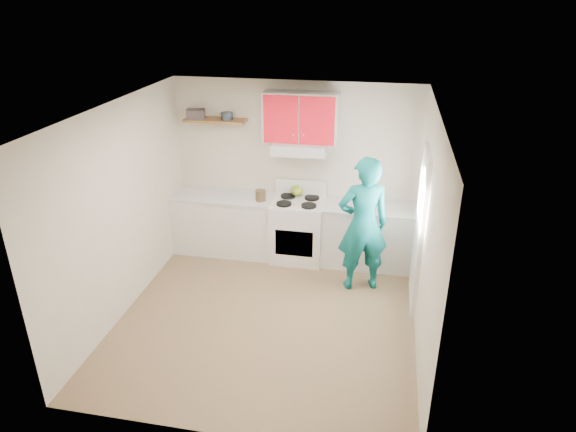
% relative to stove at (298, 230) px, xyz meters
% --- Properties ---
extents(floor, '(3.80, 3.80, 0.00)m').
position_rel_stove_xyz_m(floor, '(-0.10, -1.57, -0.46)').
color(floor, brown).
rests_on(floor, ground).
extents(ceiling, '(3.60, 3.80, 0.04)m').
position_rel_stove_xyz_m(ceiling, '(-0.10, -1.57, 2.14)').
color(ceiling, white).
rests_on(ceiling, floor).
extents(back_wall, '(3.60, 0.04, 2.60)m').
position_rel_stove_xyz_m(back_wall, '(-0.10, 0.32, 0.84)').
color(back_wall, beige).
rests_on(back_wall, floor).
extents(front_wall, '(3.60, 0.04, 2.60)m').
position_rel_stove_xyz_m(front_wall, '(-0.10, -3.47, 0.84)').
color(front_wall, beige).
rests_on(front_wall, floor).
extents(left_wall, '(0.04, 3.80, 2.60)m').
position_rel_stove_xyz_m(left_wall, '(-1.90, -1.57, 0.84)').
color(left_wall, beige).
rests_on(left_wall, floor).
extents(right_wall, '(0.04, 3.80, 2.60)m').
position_rel_stove_xyz_m(right_wall, '(1.70, -1.57, 0.84)').
color(right_wall, beige).
rests_on(right_wall, floor).
extents(door, '(0.05, 0.85, 2.05)m').
position_rel_stove_xyz_m(door, '(1.68, -0.88, 0.56)').
color(door, white).
rests_on(door, floor).
extents(door_glass, '(0.01, 0.55, 0.95)m').
position_rel_stove_xyz_m(door_glass, '(1.65, -0.88, 0.99)').
color(door_glass, white).
rests_on(door_glass, door).
extents(counter_left, '(1.52, 0.60, 0.90)m').
position_rel_stove_xyz_m(counter_left, '(-1.14, 0.02, -0.01)').
color(counter_left, silver).
rests_on(counter_left, floor).
extents(counter_right, '(1.32, 0.60, 0.90)m').
position_rel_stove_xyz_m(counter_right, '(1.04, 0.02, -0.01)').
color(counter_right, silver).
rests_on(counter_right, floor).
extents(stove, '(0.76, 0.65, 0.92)m').
position_rel_stove_xyz_m(stove, '(0.00, 0.00, 0.00)').
color(stove, white).
rests_on(stove, floor).
extents(range_hood, '(0.76, 0.44, 0.15)m').
position_rel_stove_xyz_m(range_hood, '(0.00, 0.10, 1.24)').
color(range_hood, silver).
rests_on(range_hood, back_wall).
extents(upper_cabinets, '(1.02, 0.33, 0.70)m').
position_rel_stove_xyz_m(upper_cabinets, '(0.00, 0.16, 1.66)').
color(upper_cabinets, red).
rests_on(upper_cabinets, back_wall).
extents(shelf, '(0.90, 0.30, 0.04)m').
position_rel_stove_xyz_m(shelf, '(-1.25, 0.18, 1.56)').
color(shelf, brown).
rests_on(shelf, back_wall).
extents(books, '(0.29, 0.24, 0.13)m').
position_rel_stove_xyz_m(books, '(-1.53, 0.15, 1.64)').
color(books, '#41393B').
rests_on(books, shelf).
extents(tin, '(0.23, 0.23, 0.10)m').
position_rel_stove_xyz_m(tin, '(-1.07, 0.17, 1.63)').
color(tin, '#333D4C').
rests_on(tin, shelf).
extents(kettle, '(0.25, 0.25, 0.16)m').
position_rel_stove_xyz_m(kettle, '(-0.06, 0.22, 0.54)').
color(kettle, olive).
rests_on(kettle, stove).
extents(crock, '(0.19, 0.19, 0.18)m').
position_rel_stove_xyz_m(crock, '(-0.54, -0.06, 0.53)').
color(crock, '#48351F').
rests_on(crock, counter_left).
extents(cutting_board, '(0.29, 0.22, 0.02)m').
position_rel_stove_xyz_m(cutting_board, '(0.77, -0.08, 0.45)').
color(cutting_board, olive).
rests_on(cutting_board, counter_right).
extents(silicone_mat, '(0.30, 0.25, 0.01)m').
position_rel_stove_xyz_m(silicone_mat, '(1.51, 0.02, 0.44)').
color(silicone_mat, '#B11212').
rests_on(silicone_mat, counter_right).
extents(person, '(0.78, 0.63, 1.87)m').
position_rel_stove_xyz_m(person, '(0.98, -0.64, 0.47)').
color(person, '#0C6B6D').
rests_on(person, floor).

